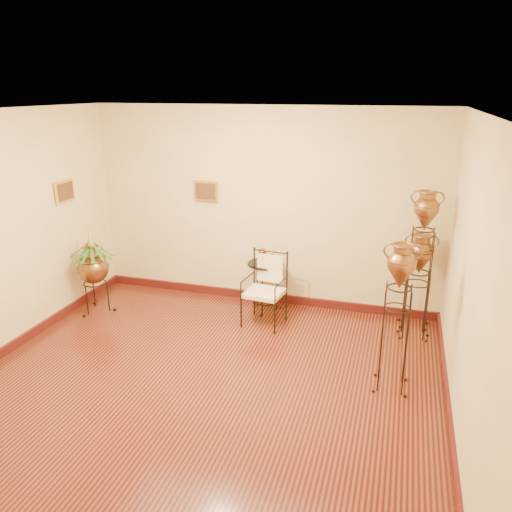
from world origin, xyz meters
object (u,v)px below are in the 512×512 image
(amphora_mid, at_px, (396,317))
(side_table, at_px, (265,286))
(planter_urn, at_px, (93,265))
(armchair, at_px, (264,290))
(amphora_tall, at_px, (420,264))

(amphora_mid, xyz_separation_m, side_table, (-1.78, 1.47, -0.44))
(planter_urn, bearing_deg, armchair, 6.56)
(amphora_tall, relative_size, side_table, 2.10)
(amphora_tall, relative_size, planter_urn, 1.55)
(amphora_tall, bearing_deg, amphora_mid, -100.17)
(armchair, bearing_deg, amphora_mid, -25.34)
(amphora_mid, xyz_separation_m, planter_urn, (-4.07, 0.77, -0.13))
(amphora_tall, xyz_separation_m, armchair, (-1.92, -0.24, -0.48))
(planter_urn, distance_m, armchair, 2.41)
(planter_urn, bearing_deg, amphora_tall, 6.83)
(armchair, bearing_deg, side_table, 109.83)
(side_table, bearing_deg, planter_urn, -162.99)
(armchair, height_order, side_table, armchair)
(planter_urn, xyz_separation_m, side_table, (2.28, 0.70, -0.31))
(side_table, bearing_deg, amphora_mid, -39.51)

